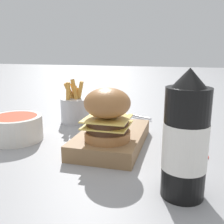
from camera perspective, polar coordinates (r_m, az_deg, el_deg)
ground_plane at (r=0.62m, az=-3.32°, el=-8.93°), size 6.00×6.00×0.00m
serving_board at (r=0.66m, az=0.00°, el=-5.75°), size 0.26×0.15×0.04m
burger at (r=0.58m, az=-1.08°, el=-0.45°), size 0.10×0.10×0.12m
ketchup_bottle at (r=0.43m, az=15.67°, el=-6.03°), size 0.07×0.07×0.21m
fries_basket at (r=0.87m, az=-7.95°, el=0.65°), size 0.10×0.10×0.14m
side_bowl at (r=0.74m, az=-20.23°, el=-3.19°), size 0.14×0.14×0.06m
spoon at (r=0.96m, az=2.62°, el=-0.35°), size 0.08×0.15×0.01m
ketchup_puddle at (r=0.63m, az=18.03°, el=-8.98°), size 0.05×0.05×0.00m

